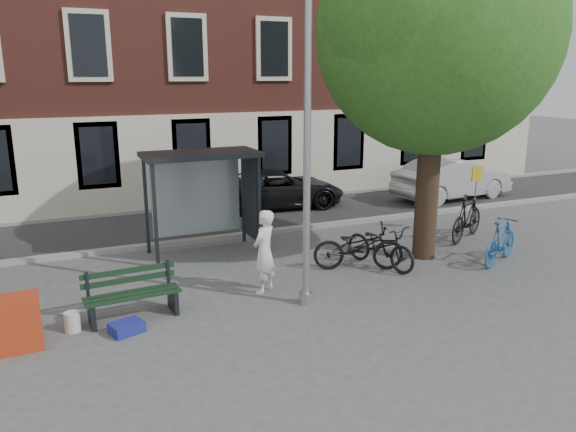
% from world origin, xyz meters
% --- Properties ---
extents(ground, '(90.00, 90.00, 0.00)m').
position_xyz_m(ground, '(0.00, 0.00, 0.00)').
color(ground, '#4C4C4F').
rests_on(ground, ground).
extents(road, '(40.00, 4.00, 0.01)m').
position_xyz_m(road, '(0.00, 7.00, 0.01)').
color(road, '#28282B').
rests_on(road, ground).
extents(curb_near, '(40.00, 0.25, 0.12)m').
position_xyz_m(curb_near, '(0.00, 5.00, 0.06)').
color(curb_near, gray).
rests_on(curb_near, ground).
extents(curb_far, '(40.00, 0.25, 0.12)m').
position_xyz_m(curb_far, '(0.00, 9.00, 0.06)').
color(curb_far, gray).
rests_on(curb_far, ground).
extents(building_row, '(30.00, 8.00, 14.00)m').
position_xyz_m(building_row, '(0.00, 13.00, 7.00)').
color(building_row, brown).
rests_on(building_row, ground).
extents(lamppost, '(0.28, 0.35, 6.11)m').
position_xyz_m(lamppost, '(0.00, 0.00, 2.78)').
color(lamppost, '#9EA0A3').
rests_on(lamppost, ground).
extents(tree_right, '(5.76, 5.60, 8.20)m').
position_xyz_m(tree_right, '(4.01, 1.38, 5.62)').
color(tree_right, black).
rests_on(tree_right, ground).
extents(bus_shelter, '(2.85, 1.45, 2.62)m').
position_xyz_m(bus_shelter, '(-0.61, 4.11, 1.92)').
color(bus_shelter, '#1E2328').
rests_on(bus_shelter, ground).
extents(painter, '(0.77, 0.74, 1.78)m').
position_xyz_m(painter, '(-0.53, 0.94, 0.89)').
color(painter, silver).
rests_on(painter, ground).
extents(bench, '(1.80, 0.69, 0.91)m').
position_xyz_m(bench, '(-3.29, 0.73, 0.42)').
color(bench, '#1E2328').
rests_on(bench, ground).
extents(bike_a, '(2.23, 1.50, 1.11)m').
position_xyz_m(bike_a, '(2.00, 1.35, 0.55)').
color(bike_a, black).
rests_on(bike_a, ground).
extents(bike_b, '(1.86, 1.25, 1.09)m').
position_xyz_m(bike_b, '(5.42, 0.37, 0.55)').
color(bike_b, '#19508C').
rests_on(bike_b, ground).
extents(bike_c, '(1.28, 2.12, 1.05)m').
position_xyz_m(bike_c, '(2.58, 1.31, 0.53)').
color(bike_c, black).
rests_on(bike_c, ground).
extents(bike_d, '(2.08, 1.49, 1.23)m').
position_xyz_m(bike_d, '(6.02, 2.27, 0.62)').
color(bike_d, black).
rests_on(bike_d, ground).
extents(car_dark, '(4.80, 2.60, 1.28)m').
position_xyz_m(car_dark, '(2.73, 8.01, 0.64)').
color(car_dark, black).
rests_on(car_dark, ground).
extents(car_silver, '(4.78, 2.08, 1.53)m').
position_xyz_m(car_silver, '(9.11, 6.65, 0.76)').
color(car_silver, '#AAAEB2').
rests_on(car_silver, ground).
extents(red_stand, '(0.92, 0.62, 0.90)m').
position_xyz_m(red_stand, '(-5.31, 0.24, 0.45)').
color(red_stand, '#A93216').
rests_on(red_stand, ground).
extents(blue_crate, '(0.65, 0.56, 0.20)m').
position_xyz_m(blue_crate, '(-3.50, 0.09, 0.10)').
color(blue_crate, navy).
rests_on(blue_crate, ground).
extents(bucket_c, '(0.29, 0.29, 0.36)m').
position_xyz_m(bucket_c, '(-4.38, 0.55, 0.18)').
color(bucket_c, silver).
rests_on(bucket_c, ground).
extents(notice_sign, '(0.34, 0.06, 1.95)m').
position_xyz_m(notice_sign, '(6.68, 2.75, 1.42)').
color(notice_sign, '#9EA0A3').
rests_on(notice_sign, ground).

